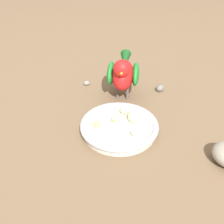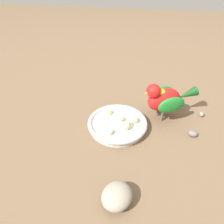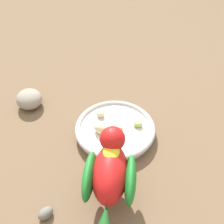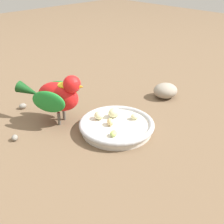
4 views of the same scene
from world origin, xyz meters
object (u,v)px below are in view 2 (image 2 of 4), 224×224
apple_piece_0 (121,118)px  parrot (165,98)px  apple_piece_4 (127,125)px  pebble_0 (202,114)px  pebble_1 (161,95)px  apple_piece_1 (110,112)px  pebble_2 (193,134)px  apple_piece_3 (110,131)px  rock_large (117,196)px  feeding_bowl (117,124)px  apple_piece_2 (134,119)px

apple_piece_0 → parrot: 0.17m
apple_piece_4 → pebble_0: bearing=117.7°
pebble_1 → parrot: bearing=0.2°
apple_piece_1 → pebble_1: size_ratio=1.16×
apple_piece_0 → pebble_2: 0.25m
apple_piece_3 → pebble_0: apple_piece_3 is taller
apple_piece_4 → parrot: 0.17m
apple_piece_0 → rock_large: 0.30m
feeding_bowl → apple_piece_1: (-0.05, -0.03, 0.01)m
apple_piece_3 → apple_piece_4: bearing=124.0°
apple_piece_0 → apple_piece_1: apple_piece_0 is taller
apple_piece_4 → rock_large: size_ratio=0.44×
apple_piece_4 → feeding_bowl: bearing=-123.6°
pebble_2 → feeding_bowl: bearing=-90.1°
apple_piece_0 → parrot: size_ratio=0.13×
rock_large → pebble_2: (-0.28, 0.22, -0.02)m
parrot → pebble_1: bearing=-116.6°
apple_piece_2 → rock_large: (0.29, -0.02, -0.01)m
apple_piece_0 → apple_piece_2: size_ratio=0.86×
apple_piece_2 → pebble_2: apple_piece_2 is taller
apple_piece_2 → apple_piece_3: size_ratio=1.23×
feeding_bowl → pebble_0: size_ratio=8.72×
apple_piece_4 → pebble_0: size_ratio=1.51×
apple_piece_0 → pebble_0: 0.32m
apple_piece_3 → apple_piece_4: (-0.03, 0.05, 0.01)m
feeding_bowl → apple_piece_1: apple_piece_1 is taller
feeding_bowl → pebble_0: (-0.12, 0.31, -0.01)m
apple_piece_2 → pebble_0: size_ratio=1.23×
pebble_0 → parrot: bearing=-76.8°
apple_piece_2 → pebble_1: 0.24m
apple_piece_0 → pebble_0: (-0.11, 0.30, -0.02)m
apple_piece_3 → pebble_1: bearing=148.8°
pebble_0 → feeding_bowl: bearing=-68.9°
apple_piece_3 → parrot: size_ratio=0.12×
rock_large → pebble_0: rock_large is taller
rock_large → pebble_2: 0.36m
feeding_bowl → pebble_1: 0.28m
rock_large → apple_piece_0: bearing=-174.1°
pebble_0 → pebble_1: pebble_0 is taller
apple_piece_0 → pebble_0: size_ratio=1.06×
apple_piece_2 → pebble_1: bearing=154.8°
pebble_0 → pebble_1: (-0.11, -0.15, -0.00)m
apple_piece_3 → pebble_1: apple_piece_3 is taller
apple_piece_1 → parrot: (-0.04, 0.20, 0.06)m
apple_piece_0 → apple_piece_4: size_ratio=0.70×
feeding_bowl → pebble_0: 0.34m
feeding_bowl → apple_piece_2: bearing=104.3°
apple_piece_3 → parrot: (-0.14, 0.17, 0.06)m
apple_piece_3 → apple_piece_0: bearing=161.2°
pebble_1 → pebble_2: 0.25m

